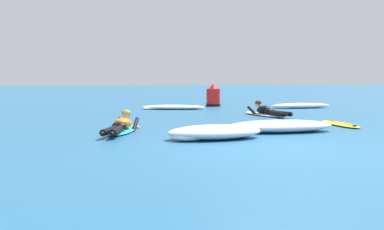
% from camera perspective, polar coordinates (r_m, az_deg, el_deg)
% --- Properties ---
extents(ground_plane, '(120.00, 120.00, 0.00)m').
position_cam_1_polar(ground_plane, '(18.10, 2.42, 0.67)').
color(ground_plane, '#235B84').
extents(surfer_near, '(0.80, 2.48, 0.55)m').
position_cam_1_polar(surfer_near, '(10.67, -8.72, -1.40)').
color(surfer_near, '#2DB2D1').
rests_on(surfer_near, ground).
extents(surfer_far, '(1.20, 2.56, 0.55)m').
position_cam_1_polar(surfer_far, '(15.33, 9.14, 0.40)').
color(surfer_far, white).
rests_on(surfer_far, ground).
extents(drifting_surfboard, '(0.59, 2.01, 0.16)m').
position_cam_1_polar(drifting_surfboard, '(12.81, 17.86, -1.06)').
color(drifting_surfboard, yellow).
rests_on(drifting_surfboard, ground).
extents(whitewater_front, '(2.56, 0.98, 0.18)m').
position_cam_1_polar(whitewater_front, '(18.20, -2.29, 0.96)').
color(whitewater_front, white).
rests_on(whitewater_front, ground).
extents(whitewater_mid_left, '(2.62, 1.24, 0.28)m').
position_cam_1_polar(whitewater_mid_left, '(10.87, 10.83, -1.39)').
color(whitewater_mid_left, white).
rests_on(whitewater_mid_left, ground).
extents(whitewater_mid_right, '(2.62, 0.92, 0.21)m').
position_cam_1_polar(whitewater_mid_right, '(19.38, 13.28, 1.11)').
color(whitewater_mid_right, white).
rests_on(whitewater_mid_right, ground).
extents(whitewater_back, '(2.16, 1.37, 0.29)m').
position_cam_1_polar(whitewater_back, '(9.49, 2.86, -2.15)').
color(whitewater_back, white).
rests_on(whitewater_back, ground).
extents(channel_marker_buoy, '(0.63, 0.63, 1.01)m').
position_cam_1_polar(channel_marker_buoy, '(20.12, 2.65, 2.21)').
color(channel_marker_buoy, red).
rests_on(channel_marker_buoy, ground).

